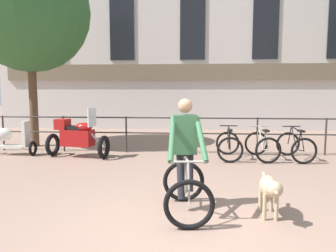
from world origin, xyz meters
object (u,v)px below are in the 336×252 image
parked_bicycle_near_lamp (229,145)px  dog (270,188)px  parked_bicycle_mid_left (262,146)px  cyclist_with_bike (186,161)px  parked_scooter (11,139)px  parked_bicycle_mid_right (296,146)px  parked_motorcycle (77,137)px

parked_bicycle_near_lamp → dog: bearing=94.5°
dog → parked_bicycle_mid_left: (0.71, 4.05, -0.08)m
cyclist_with_bike → parked_scooter: bearing=136.7°
parked_bicycle_near_lamp → parked_bicycle_mid_right: size_ratio=0.98×
cyclist_with_bike → parked_bicycle_near_lamp: cyclist_with_bike is taller
dog → parked_scooter: parked_scooter is taller
parked_motorcycle → parked_bicycle_near_lamp: parked_motorcycle is taller
dog → parked_motorcycle: size_ratio=0.56×
parked_bicycle_mid_left → parked_bicycle_mid_right: size_ratio=1.00×
dog → parked_scooter: (-6.20, 4.06, 0.02)m
cyclist_with_bike → parked_motorcycle: 4.80m
parked_bicycle_mid_left → parked_bicycle_near_lamp: bearing=-5.3°
cyclist_with_bike → parked_motorcycle: (-3.03, 3.72, -0.20)m
dog → parked_bicycle_mid_right: bearing=70.4°
cyclist_with_bike → parked_bicycle_mid_left: size_ratio=1.46×
parked_bicycle_near_lamp → parked_bicycle_mid_left: size_ratio=0.97×
dog → parked_motorcycle: 5.77m
dog → parked_bicycle_near_lamp: bearing=93.8°
cyclist_with_bike → parked_bicycle_mid_left: (1.92, 3.85, -0.41)m
cyclist_with_bike → parked_scooter: size_ratio=1.32×
parked_bicycle_mid_left → dog: bearing=74.8°
cyclist_with_bike → dog: bearing=-14.8°
cyclist_with_bike → parked_bicycle_mid_left: bearing=58.0°
parked_scooter → parked_bicycle_near_lamp: bearing=-88.7°
cyclist_with_bike → dog: size_ratio=1.73×
parked_bicycle_near_lamp → parked_bicycle_mid_left: 0.86m
dog → parked_bicycle_near_lamp: (-0.15, 4.05, -0.08)m
dog → parked_bicycle_mid_right: 4.34m
dog → parked_bicycle_mid_right: size_ratio=0.84×
cyclist_with_bike → dog: cyclist_with_bike is taller
parked_bicycle_mid_left → parked_bicycle_mid_right: (0.86, -0.00, -0.00)m
parked_bicycle_near_lamp → cyclist_with_bike: bearing=77.0°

